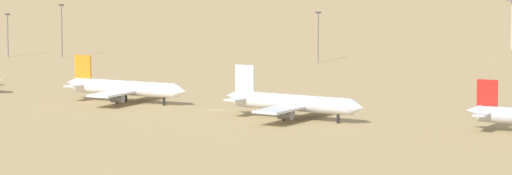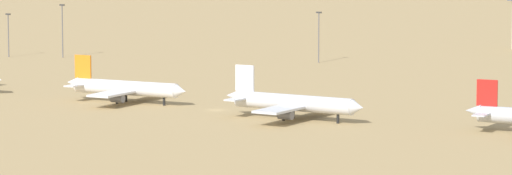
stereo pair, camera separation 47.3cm
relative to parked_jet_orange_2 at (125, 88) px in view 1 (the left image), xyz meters
name	(u,v)px [view 1 (the left image)]	position (x,y,z in m)	size (l,w,h in m)	color
ground	(216,110)	(26.97, -1.10, -3.78)	(4000.00, 4000.00, 0.00)	tan
parked_jet_orange_2	(125,88)	(0.00, 0.00, 0.00)	(34.86, 29.22, 11.54)	white
parked_jet_white_3	(293,103)	(50.58, -7.04, 0.13)	(36.08, 30.31, 11.92)	silver
light_pole_west	(62,27)	(-84.43, 89.90, 6.39)	(1.80, 0.50, 17.87)	#59595E
light_pole_mid	(318,33)	(-1.37, 114.79, 5.68)	(1.80, 0.50, 16.48)	#59595E
light_pole_east	(8,32)	(-101.23, 82.44, 4.77)	(1.80, 0.50, 14.72)	#59595E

